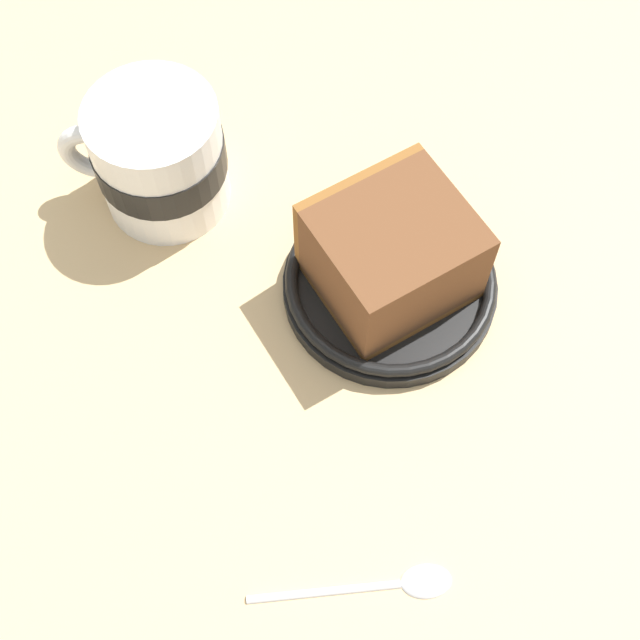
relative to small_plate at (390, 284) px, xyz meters
The scene contains 5 objects.
ground_plane 8.35cm from the small_plate, 37.24° to the left, with size 137.29×137.29×2.75cm, color tan.
small_plate is the anchor object (origin of this frame).
cake_slice 3.55cm from the small_plate, 77.67° to the right, with size 10.88×10.43×6.71cm.
tea_mug 17.86cm from the small_plate, 45.79° to the right, with size 11.09×8.96×8.78cm.
teaspoon 19.35cm from the small_plate, 69.98° to the left, with size 11.85×3.90×0.80cm.
Camera 1 is at (7.17, 20.48, 51.48)cm, focal length 48.76 mm.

